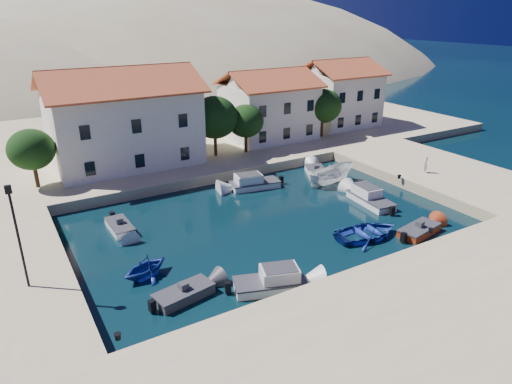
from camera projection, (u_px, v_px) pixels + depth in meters
ground at (352, 281)px, 28.57m from camera, size 400.00×400.00×0.00m
quay_south at (431, 328)px, 23.59m from camera, size 52.00×12.00×1.00m
quay_east at (439, 173)px, 46.08m from camera, size 11.00×20.00×1.00m
quay_west at (0, 284)px, 27.37m from camera, size 8.00×20.00×1.00m
quay_north at (167, 136)px, 59.68m from camera, size 80.00×36.00×1.00m
hills at (133, 142)px, 145.76m from camera, size 254.00×176.00×99.00m
building_left at (123, 116)px, 45.88m from camera, size 14.70×9.45×9.70m
building_mid at (269, 104)px, 55.47m from camera, size 10.50×8.40×8.30m
building_right at (340, 92)px, 61.86m from camera, size 9.45×8.40×8.80m
trees at (227, 119)px, 49.24m from camera, size 37.30×5.30×6.45m
lamppost at (16, 228)px, 24.90m from camera, size 0.35×0.25×6.22m
bollards at (346, 231)px, 32.55m from camera, size 29.36×9.56×0.30m
motorboat_grey_sw at (184, 294)px, 26.79m from camera, size 3.77×2.20×1.25m
cabin_cruiser_south at (270, 282)px, 27.62m from camera, size 4.73×3.18×1.60m
rowboat_south at (367, 237)px, 34.13m from camera, size 5.49×4.15×1.07m
motorboat_red_se at (419, 230)px, 34.50m from camera, size 3.89×2.27×1.25m
cabin_cruiser_east at (371, 199)px, 39.87m from camera, size 2.40×4.92×1.60m
boat_east at (330, 184)px, 44.56m from camera, size 5.33×2.08×2.05m
motorboat_white_ne at (316, 172)px, 46.89m from camera, size 3.31×4.23×1.25m
rowboat_west at (146, 276)px, 29.10m from camera, size 3.88×3.62×1.65m
motorboat_white_west at (120, 227)px, 35.06m from camera, size 1.58×3.41×1.25m
cabin_cruiser_north at (255, 183)px, 43.50m from camera, size 4.97×2.75×1.60m
pedestrian at (425, 164)px, 44.35m from camera, size 0.71×0.59×1.68m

